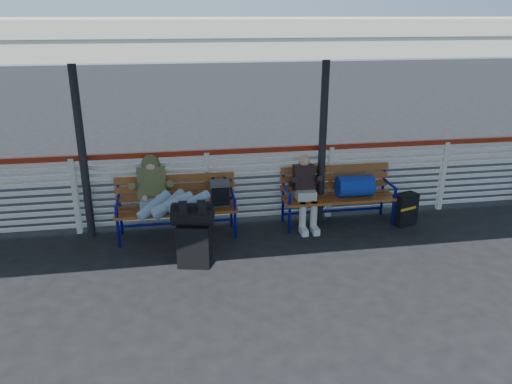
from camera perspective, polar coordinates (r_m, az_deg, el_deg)
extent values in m
plane|color=black|center=(6.42, -4.02, -10.33)|extent=(60.00, 60.00, 0.00)
cube|color=silver|center=(7.90, -5.54, 0.33)|extent=(12.00, 0.04, 1.04)
cube|color=maroon|center=(7.72, -5.69, 4.53)|extent=(12.00, 0.06, 0.08)
cube|color=silver|center=(6.46, -5.57, 18.49)|extent=(12.60, 3.60, 0.16)
cube|color=silver|center=(4.72, -3.80, 16.55)|extent=(12.60, 0.06, 0.30)
cylinder|color=black|center=(7.60, -19.40, 5.60)|extent=(0.12, 0.12, 3.00)
cylinder|color=black|center=(7.83, 7.67, 6.93)|extent=(0.12, 0.12, 3.00)
cube|color=black|center=(6.73, -7.10, -6.08)|extent=(0.47, 0.34, 0.59)
cylinder|color=black|center=(6.55, -7.26, -2.57)|extent=(0.59, 0.41, 0.30)
cube|color=#96541D|center=(7.54, -9.04, -2.00)|extent=(1.80, 0.50, 0.04)
cube|color=#96541D|center=(7.69, -9.19, 0.58)|extent=(1.80, 0.10, 0.40)
cylinder|color=#0C0E8B|center=(7.49, -15.44, -4.51)|extent=(0.04, 0.04, 0.45)
cylinder|color=#0C0E8B|center=(7.49, -2.40, -3.78)|extent=(0.04, 0.04, 0.45)
cylinder|color=#0C0E8B|center=(7.84, -15.30, -1.62)|extent=(0.04, 0.04, 0.90)
cylinder|color=#0C0E8B|center=(7.84, -2.87, -0.92)|extent=(0.04, 0.04, 0.90)
cube|color=#52545A|center=(7.51, -4.18, -0.10)|extent=(0.28, 0.18, 0.40)
cube|color=#96541D|center=(8.02, 9.47, -0.68)|extent=(1.80, 0.50, 0.04)
cube|color=#96541D|center=(8.17, 9.00, 1.72)|extent=(1.80, 0.10, 0.40)
cylinder|color=#0C0E8B|center=(7.70, 3.85, -3.14)|extent=(0.04, 0.04, 0.45)
cylinder|color=#0C0E8B|center=(8.24, 15.44, -2.27)|extent=(0.04, 0.04, 0.45)
cylinder|color=#0C0E8B|center=(8.04, 3.11, -0.39)|extent=(0.04, 0.04, 0.90)
cylinder|color=#0C0E8B|center=(8.56, 14.28, 0.28)|extent=(0.04, 0.04, 0.90)
cylinder|color=navy|center=(8.04, 11.23, 0.68)|extent=(0.57, 0.34, 0.34)
cube|color=#9BAFD1|center=(7.56, -11.73, -1.38)|extent=(0.36, 0.26, 0.18)
cube|color=brown|center=(7.67, -11.83, 0.97)|extent=(0.42, 0.38, 0.53)
sphere|color=brown|center=(7.68, -11.96, 3.18)|extent=(0.28, 0.28, 0.28)
sphere|color=tan|center=(7.64, -11.96, 3.03)|extent=(0.21, 0.21, 0.21)
cube|color=black|center=(6.45, -8.34, -1.84)|extent=(0.11, 0.27, 0.10)
cube|color=black|center=(6.46, -6.21, -1.71)|extent=(0.11, 0.27, 0.10)
cube|color=beige|center=(7.84, 5.70, -0.38)|extent=(0.30, 0.24, 0.16)
cube|color=black|center=(7.88, 5.49, 1.67)|extent=(0.32, 0.23, 0.42)
sphere|color=tan|center=(7.82, 5.52, 3.60)|extent=(0.19, 0.19, 0.19)
cylinder|color=beige|center=(7.76, 5.33, -2.88)|extent=(0.11, 0.11, 0.46)
cylinder|color=beige|center=(7.80, 6.61, -2.79)|extent=(0.11, 0.11, 0.46)
cube|color=silver|center=(7.74, 5.47, -4.46)|extent=(0.10, 0.24, 0.10)
cube|color=silver|center=(7.79, 6.76, -4.35)|extent=(0.10, 0.24, 0.10)
cube|color=black|center=(8.32, 16.67, -1.90)|extent=(0.42, 0.32, 0.52)
cube|color=gold|center=(8.21, 17.04, -1.85)|extent=(0.30, 0.12, 0.04)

